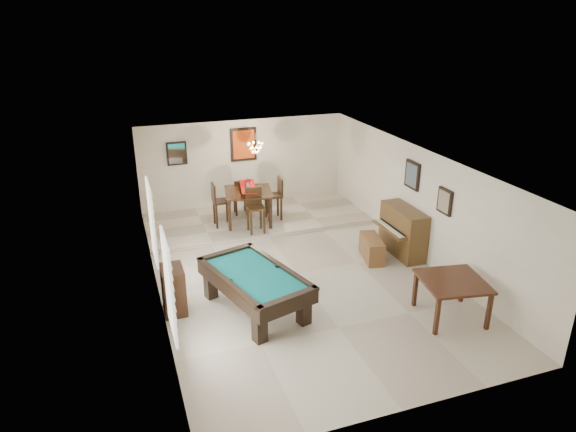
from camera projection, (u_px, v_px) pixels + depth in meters
ground_plane at (297, 274)px, 11.45m from camera, size 6.00×9.00×0.02m
wall_back at (244, 164)px, 14.91m from camera, size 6.00×0.04×2.60m
wall_front at (411, 336)px, 7.02m from camera, size 6.00×0.04×2.60m
wall_left at (154, 238)px, 10.05m from camera, size 0.04×9.00×2.60m
wall_right at (419, 203)px, 11.88m from camera, size 0.04×9.00×2.60m
ceiling at (298, 161)px, 10.48m from camera, size 6.00×9.00×0.04m
dining_step at (257, 219)px, 14.27m from camera, size 6.00×2.50×0.12m
window_left_front at (169, 286)px, 8.09m from camera, size 0.06×1.00×1.70m
window_left_rear at (152, 222)px, 10.55m from camera, size 0.06×1.00×1.70m
pool_table at (255, 292)px, 9.92m from camera, size 1.87×2.60×0.78m
square_table at (451, 299)px, 9.67m from camera, size 1.33×1.33×0.79m
upright_piano at (398, 232)px, 12.13m from camera, size 0.78×1.39×1.16m
piano_bench at (372, 248)px, 12.02m from camera, size 0.57×1.01×0.53m
apothecary_chest at (174, 290)px, 9.83m from camera, size 0.42×0.62×0.93m
dining_table at (249, 205)px, 13.73m from camera, size 1.42×1.42×1.01m
flower_vase at (248, 182)px, 13.50m from camera, size 0.16×0.16×0.23m
dining_chair_south at (256, 211)px, 13.08m from camera, size 0.44×0.44×1.15m
dining_chair_north at (240, 196)px, 14.34m from camera, size 0.40×0.40×1.01m
dining_chair_west at (222, 205)px, 13.49m from camera, size 0.44×0.44×1.18m
dining_chair_east at (273, 199)px, 13.93m from camera, size 0.45×0.45×1.16m
chandelier at (255, 144)px, 13.44m from camera, size 0.44×0.44×0.60m
back_painting at (244, 144)px, 14.65m from camera, size 0.75×0.06×0.95m
back_mirror at (177, 153)px, 14.11m from camera, size 0.55×0.06×0.65m
right_picture_upper at (412, 175)px, 11.91m from camera, size 0.06×0.55×0.65m
right_picture_lower at (445, 201)px, 10.85m from camera, size 0.06×0.45×0.55m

